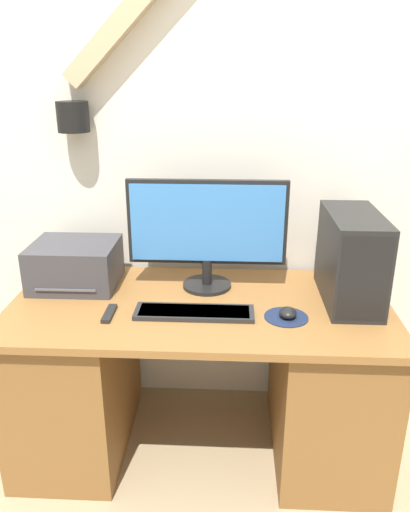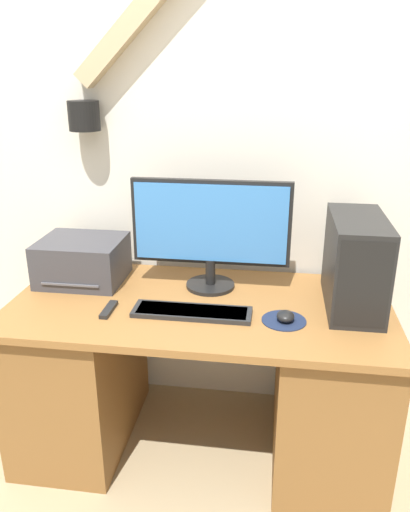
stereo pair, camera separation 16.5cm
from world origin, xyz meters
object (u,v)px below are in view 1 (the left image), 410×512
object	(u,v)px
keyboard	(194,312)
printer	(75,264)
remote_control	(109,314)
computer_tower	(351,258)
monitor	(207,228)
mouse	(288,313)

from	to	relation	value
keyboard	printer	size ratio (longest dim) A/B	1.28
printer	remote_control	size ratio (longest dim) A/B	2.60
remote_control	keyboard	bearing A→B (deg)	4.09
computer_tower	remote_control	size ratio (longest dim) A/B	3.16
computer_tower	remote_control	bearing A→B (deg)	-168.65
printer	remote_control	distance (m)	0.36
computer_tower	keyboard	bearing A→B (deg)	-164.95
monitor	computer_tower	size ratio (longest dim) A/B	1.52
monitor	computer_tower	world-z (taller)	monitor
monitor	keyboard	xyz separation A→B (m)	(-0.04, -0.27, -0.26)
computer_tower	printer	distance (m)	1.16
monitor	remote_control	bearing A→B (deg)	-141.06
mouse	computer_tower	distance (m)	0.35
computer_tower	remote_control	distance (m)	0.98
mouse	computer_tower	xyz separation A→B (m)	(0.26, 0.18, 0.16)
mouse	remote_control	bearing A→B (deg)	-178.98
mouse	printer	distance (m)	0.93
monitor	mouse	world-z (taller)	monitor
computer_tower	printer	size ratio (longest dim) A/B	1.21
keyboard	mouse	distance (m)	0.36
remote_control	printer	bearing A→B (deg)	126.52
keyboard	computer_tower	size ratio (longest dim) A/B	1.05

